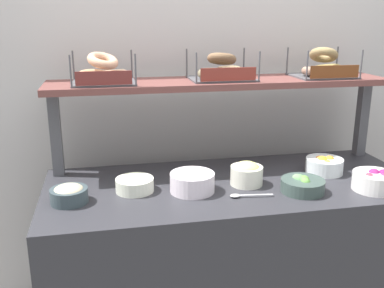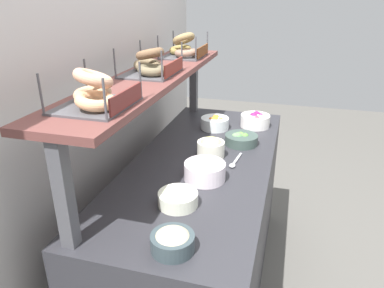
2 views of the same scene
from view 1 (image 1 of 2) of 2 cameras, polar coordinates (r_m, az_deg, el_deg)
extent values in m
cube|color=beige|center=(2.43, 1.92, 7.38)|extent=(2.89, 0.06, 2.40)
cube|color=#2D2D33|center=(2.20, 5.19, -15.40)|extent=(1.69, 0.70, 0.85)
cube|color=#4C4C51|center=(2.13, -17.25, 1.25)|extent=(0.05, 0.05, 0.40)
cube|color=#4C4C51|center=(2.51, 21.18, 3.09)|extent=(0.05, 0.05, 0.40)
cube|color=brown|center=(2.15, 3.69, 7.94)|extent=(1.65, 0.32, 0.03)
cylinder|color=white|center=(1.91, -7.43, -5.27)|extent=(0.16, 0.16, 0.06)
ellipsoid|color=#DCF1B3|center=(1.90, -7.46, -4.60)|extent=(0.13, 0.13, 0.04)
cylinder|color=white|center=(1.98, 7.09, -4.08)|extent=(0.14, 0.14, 0.08)
ellipsoid|color=#ECE982|center=(1.97, 7.12, -3.12)|extent=(0.11, 0.11, 0.06)
cylinder|color=#3D4F49|center=(1.95, 14.15, -5.26)|extent=(0.19, 0.19, 0.06)
sphere|color=#609B56|center=(1.95, 13.77, -4.56)|extent=(0.05, 0.05, 0.05)
sphere|color=#62993F|center=(1.95, 14.30, -4.64)|extent=(0.05, 0.05, 0.05)
sphere|color=#688C60|center=(1.96, 13.45, -4.44)|extent=(0.05, 0.05, 0.05)
sphere|color=#578D46|center=(1.94, 14.31, -4.73)|extent=(0.04, 0.04, 0.04)
sphere|color=#5E9741|center=(1.92, 14.51, -4.92)|extent=(0.04, 0.04, 0.04)
cylinder|color=#38464B|center=(1.85, -15.65, -6.47)|extent=(0.15, 0.15, 0.06)
ellipsoid|color=#C3B592|center=(1.84, -15.71, -5.74)|extent=(0.12, 0.12, 0.04)
cylinder|color=white|center=(2.06, 22.57, -4.50)|extent=(0.19, 0.19, 0.08)
sphere|color=#86394B|center=(2.02, 21.97, -4.03)|extent=(0.04, 0.04, 0.04)
sphere|color=#8C1D5F|center=(2.07, 23.60, -3.73)|extent=(0.05, 0.05, 0.05)
sphere|color=#872060|center=(2.06, 22.52, -3.68)|extent=(0.05, 0.05, 0.05)
cylinder|color=white|center=(1.89, 0.04, -4.99)|extent=(0.19, 0.19, 0.08)
ellipsoid|color=white|center=(1.87, 0.04, -4.00)|extent=(0.15, 0.15, 0.06)
cylinder|color=white|center=(2.20, 16.77, -2.71)|extent=(0.18, 0.18, 0.07)
sphere|color=orange|center=(2.20, 16.14, -1.97)|extent=(0.04, 0.04, 0.04)
sphere|color=#F9A53A|center=(2.16, 17.10, -2.40)|extent=(0.04, 0.04, 0.04)
sphere|color=#F9AB2C|center=(2.18, 16.54, -2.13)|extent=(0.05, 0.05, 0.05)
sphere|color=orange|center=(2.19, 16.48, -2.09)|extent=(0.04, 0.04, 0.04)
sphere|color=orange|center=(2.20, 17.40, -2.05)|extent=(0.05, 0.05, 0.05)
cube|color=#B7B7BC|center=(1.86, 8.37, -6.62)|extent=(0.14, 0.03, 0.01)
ellipsoid|color=#B7B7BC|center=(1.85, 5.62, -6.69)|extent=(0.04, 0.03, 0.01)
cube|color=#4C4C51|center=(2.06, -11.34, 7.83)|extent=(0.28, 0.24, 0.01)
cylinder|color=#4C4C51|center=(1.94, -15.48, 9.02)|extent=(0.01, 0.01, 0.14)
cylinder|color=#4C4C51|center=(1.94, -7.34, 9.48)|extent=(0.01, 0.01, 0.14)
cylinder|color=#4C4C51|center=(2.17, -15.13, 9.76)|extent=(0.01, 0.01, 0.14)
cylinder|color=#4C4C51|center=(2.17, -7.83, 10.17)|extent=(0.01, 0.01, 0.14)
cube|color=maroon|center=(1.94, -11.36, 8.38)|extent=(0.24, 0.01, 0.06)
torus|color=#DEA877|center=(2.03, -12.80, 8.56)|extent=(0.15, 0.15, 0.06)
torus|color=tan|center=(2.09, -10.23, 8.88)|extent=(0.18, 0.18, 0.06)
torus|color=tan|center=(2.05, -11.50, 10.55)|extent=(0.20, 0.20, 0.08)
cube|color=#4C4C51|center=(2.15, 3.83, 8.46)|extent=(0.31, 0.24, 0.01)
cylinder|color=#4C4C51|center=(2.00, 0.58, 9.79)|extent=(0.01, 0.01, 0.14)
cylinder|color=#4C4C51|center=(2.08, 8.73, 9.87)|extent=(0.01, 0.01, 0.14)
cylinder|color=#4C4C51|center=(2.22, -0.69, 10.45)|extent=(0.01, 0.01, 0.14)
cylinder|color=#4C4C51|center=(2.30, 6.73, 10.54)|extent=(0.01, 0.01, 0.14)
cube|color=maroon|center=(2.03, 4.76, 9.00)|extent=(0.26, 0.01, 0.06)
torus|color=#6F654A|center=(2.11, 2.64, 9.09)|extent=(0.17, 0.17, 0.05)
torus|color=#7E6B4D|center=(2.20, 4.77, 9.38)|extent=(0.20, 0.20, 0.05)
torus|color=brown|center=(2.14, 3.88, 10.96)|extent=(0.19, 0.19, 0.08)
cube|color=#4C4C51|center=(2.34, 16.50, 8.45)|extent=(0.29, 0.24, 0.01)
cylinder|color=#4C4C51|center=(2.16, 14.71, 9.77)|extent=(0.01, 0.01, 0.14)
cylinder|color=#4C4C51|center=(2.30, 21.12, 9.58)|extent=(0.01, 0.01, 0.14)
cylinder|color=#4C4C51|center=(2.37, 12.26, 10.46)|extent=(0.01, 0.01, 0.14)
cylinder|color=#4C4C51|center=(2.50, 18.30, 10.30)|extent=(0.01, 0.01, 0.14)
cube|color=brown|center=(2.23, 18.01, 8.91)|extent=(0.25, 0.01, 0.06)
torus|color=#906E5A|center=(2.28, 15.76, 9.10)|extent=(0.19, 0.19, 0.05)
torus|color=olive|center=(2.38, 17.10, 9.32)|extent=(0.20, 0.20, 0.06)
torus|color=#957D4F|center=(2.32, 16.71, 11.00)|extent=(0.19, 0.19, 0.10)
camera|label=2|loc=(1.75, -51.57, 13.17)|focal=33.64mm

